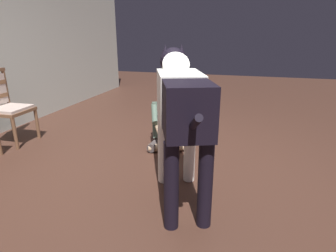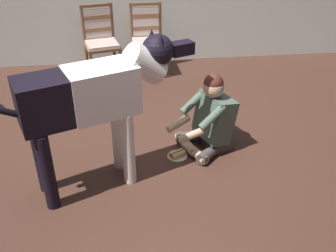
{
  "view_description": "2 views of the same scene",
  "coord_description": "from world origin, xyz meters",
  "views": [
    {
      "loc": [
        -2.73,
        -0.73,
        1.41
      ],
      "look_at": [
        -0.16,
        0.01,
        0.52
      ],
      "focal_mm": 29.67,
      "sensor_mm": 36.0,
      "label": 1
    },
    {
      "loc": [
        -0.24,
        -3.02,
        2.24
      ],
      "look_at": [
        0.09,
        -0.23,
        0.56
      ],
      "focal_mm": 40.7,
      "sensor_mm": 36.0,
      "label": 2
    }
  ],
  "objects": [
    {
      "name": "ground_plane",
      "position": [
        0.0,
        0.0,
        0.0
      ],
      "size": [
        15.15,
        15.15,
        0.0
      ],
      "primitive_type": "plane",
      "color": "#462A20"
    },
    {
      "name": "person_sitting_on_floor",
      "position": [
        0.57,
        0.22,
        0.33
      ],
      "size": [
        0.71,
        0.61,
        0.82
      ],
      "color": "#49403F",
      "rests_on": "ground"
    },
    {
      "name": "large_dog",
      "position": [
        -0.5,
        -0.2,
        0.86
      ],
      "size": [
        1.62,
        0.77,
        1.32
      ],
      "color": "white",
      "rests_on": "ground"
    },
    {
      "name": "hot_dog_on_plate",
      "position": [
        0.23,
        0.09,
        0.03
      ],
      "size": [
        0.2,
        0.2,
        0.06
      ],
      "color": "silver",
      "rests_on": "ground"
    },
    {
      "name": "dining_chair_right_of_pair",
      "position": [
        0.1,
        2.35,
        0.54
      ],
      "size": [
        0.48,
        0.48,
        0.98
      ],
      "color": "brown",
      "rests_on": "ground"
    },
    {
      "name": "dining_chair_left_of_pair",
      "position": [
        -0.57,
        2.35,
        0.54
      ],
      "size": [
        0.55,
        0.55,
        0.98
      ],
      "color": "brown",
      "rests_on": "ground"
    }
  ]
}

